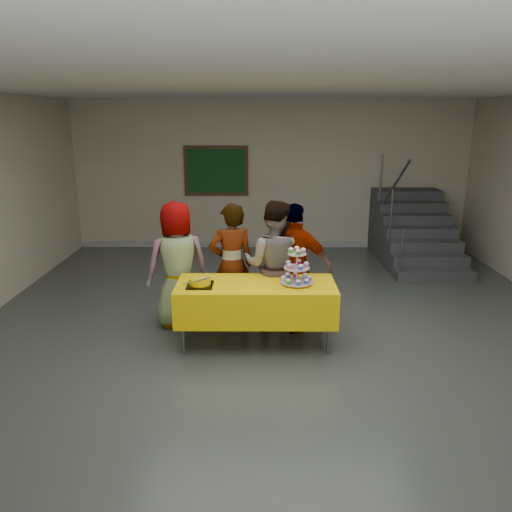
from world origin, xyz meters
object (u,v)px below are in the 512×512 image
at_px(schoolchild_b, 232,265).
at_px(staircase, 412,234).
at_px(cupcake_stand, 297,270).
at_px(bear_cake, 200,281).
at_px(schoolchild_a, 178,264).
at_px(noticeboard, 216,171).
at_px(bake_table, 256,300).
at_px(schoolchild_c, 274,265).
at_px(schoolchild_d, 295,267).

height_order(schoolchild_b, staircase, staircase).
xyz_separation_m(cupcake_stand, bear_cake, (-1.13, -0.07, -0.11)).
xyz_separation_m(schoolchild_a, noticeboard, (0.19, 4.02, 0.77)).
xyz_separation_m(bake_table, staircase, (2.98, 3.77, -0.07)).
bearing_deg(schoolchild_c, cupcake_stand, 129.68).
bearing_deg(noticeboard, schoolchild_c, -75.48).
xyz_separation_m(cupcake_stand, schoolchild_a, (-1.49, 0.61, -0.11)).
height_order(cupcake_stand, noticeboard, noticeboard).
xyz_separation_m(schoolchild_d, noticeboard, (-1.33, 4.07, 0.78)).
relative_size(cupcake_stand, bear_cake, 1.24).
bearing_deg(staircase, schoolchild_d, -127.54).
height_order(cupcake_stand, schoolchild_b, schoolchild_b).
xyz_separation_m(schoolchild_b, schoolchild_d, (0.81, -0.08, 0.00)).
relative_size(schoolchild_b, schoolchild_c, 0.97).
bearing_deg(bake_table, schoolchild_d, 47.03).
height_order(schoolchild_c, staircase, staircase).
distance_m(bear_cake, staircase, 5.31).
bearing_deg(bear_cake, noticeboard, 92.19).
bearing_deg(schoolchild_b, bear_cake, 50.26).
relative_size(bear_cake, schoolchild_d, 0.22).
distance_m(cupcake_stand, staircase, 4.57).
bearing_deg(schoolchild_c, schoolchild_d, -162.11).
xyz_separation_m(bear_cake, schoolchild_b, (0.33, 0.70, -0.02)).
height_order(bear_cake, staircase, staircase).
bearing_deg(schoolchild_c, schoolchild_b, 5.22).
height_order(bake_table, schoolchild_d, schoolchild_d).
xyz_separation_m(schoolchild_b, staircase, (3.30, 3.16, -0.32)).
distance_m(bear_cake, schoolchild_a, 0.77).
relative_size(schoolchild_d, staircase, 0.68).
bearing_deg(cupcake_stand, schoolchild_b, 141.56).
xyz_separation_m(bear_cake, schoolchild_d, (1.15, 0.62, -0.01)).
relative_size(bake_table, cupcake_stand, 4.22).
height_order(bear_cake, noticeboard, noticeboard).
height_order(bake_table, noticeboard, noticeboard).
bearing_deg(schoolchild_a, schoolchild_c, 155.73).
height_order(bear_cake, schoolchild_c, schoolchild_c).
bearing_deg(schoolchild_c, schoolchild_a, 11.65).
xyz_separation_m(schoolchild_a, staircase, (4.00, 3.18, -0.34)).
relative_size(bake_table, staircase, 0.78).
bearing_deg(bear_cake, cupcake_stand, 3.60).
bearing_deg(schoolchild_b, cupcake_stand, 127.19).
height_order(bear_cake, schoolchild_b, schoolchild_b).
distance_m(bake_table, noticeboard, 4.80).
bearing_deg(schoolchild_d, schoolchild_a, 13.25).
relative_size(bake_table, schoolchild_a, 1.14).
relative_size(schoolchild_d, noticeboard, 1.26).
relative_size(schoolchild_b, staircase, 0.68).
bearing_deg(bear_cake, schoolchild_b, 64.63).
xyz_separation_m(cupcake_stand, noticeboard, (-1.31, 4.63, 0.66)).
height_order(staircase, noticeboard, noticeboard).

